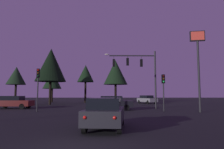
{
  "coord_description": "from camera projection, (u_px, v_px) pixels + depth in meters",
  "views": [
    {
      "loc": [
        1.16,
        -6.52,
        1.69
      ],
      "look_at": [
        1.09,
        17.61,
        4.0
      ],
      "focal_mm": 33.55,
      "sensor_mm": 36.0,
      "label": 1
    }
  ],
  "objects": [
    {
      "name": "tree_right_cluster",
      "position": [
        52.0,
        65.0,
        35.43
      ],
      "size": [
        5.14,
        5.14,
        9.48
      ],
      "color": "black",
      "rests_on": "ground"
    },
    {
      "name": "tree_center_horizon",
      "position": [
        116.0,
        72.0,
        39.77
      ],
      "size": [
        4.53,
        4.53,
        8.22
      ],
      "color": "black",
      "rests_on": "ground"
    },
    {
      "name": "ground_plane",
      "position": [
        105.0,
        106.0,
        30.72
      ],
      "size": [
        168.0,
        168.0,
        0.0
      ],
      "primitive_type": "plane",
      "color": "black",
      "rests_on": "ground"
    },
    {
      "name": "tree_lot_edge",
      "position": [
        53.0,
        80.0,
        45.84
      ],
      "size": [
        4.05,
        4.05,
        6.9
      ],
      "color": "black",
      "rests_on": "ground"
    },
    {
      "name": "car_crossing_right",
      "position": [
        14.0,
        102.0,
        25.01
      ],
      "size": [
        4.57,
        2.05,
        1.52
      ],
      "color": "#4C0F0F",
      "rests_on": "ground"
    },
    {
      "name": "tree_left_far",
      "position": [
        17.0,
        76.0,
        34.54
      ],
      "size": [
        3.13,
        3.13,
        6.25
      ],
      "color": "black",
      "rests_on": "ground"
    },
    {
      "name": "car_far_lane",
      "position": [
        148.0,
        99.0,
        39.28
      ],
      "size": [
        3.52,
        4.51,
        1.52
      ],
      "color": "gray",
      "rests_on": "ground"
    },
    {
      "name": "store_sign_illuminated",
      "position": [
        199.0,
        53.0,
        20.31
      ],
      "size": [
        1.42,
        0.49,
        7.9
      ],
      "color": "#232326",
      "rests_on": "ground"
    },
    {
      "name": "traffic_signal_mast_arm",
      "position": [
        140.0,
        68.0,
        25.3
      ],
      "size": [
        6.25,
        0.44,
        6.96
      ],
      "color": "#232326",
      "rests_on": "ground"
    },
    {
      "name": "traffic_light_corner_left",
      "position": [
        39.0,
        81.0,
        20.65
      ],
      "size": [
        0.35,
        0.38,
        4.25
      ],
      "color": "#232326",
      "rests_on": "ground"
    },
    {
      "name": "car_crossing_left",
      "position": [
        113.0,
        103.0,
        22.74
      ],
      "size": [
        4.43,
        1.97,
        1.52
      ],
      "color": "black",
      "rests_on": "ground"
    },
    {
      "name": "car_nearside_lane",
      "position": [
        106.0,
        113.0,
        10.42
      ],
      "size": [
        2.08,
        4.27,
        1.52
      ],
      "color": "#232328",
      "rests_on": "ground"
    },
    {
      "name": "tree_behind_sign",
      "position": [
        86.0,
        74.0,
        43.3
      ],
      "size": [
        3.41,
        3.41,
        7.81
      ],
      "color": "black",
      "rests_on": "ground"
    },
    {
      "name": "traffic_light_corner_right",
      "position": [
        164.0,
        85.0,
        21.18
      ],
      "size": [
        0.31,
        0.36,
        3.72
      ],
      "color": "#232326",
      "rests_on": "ground"
    }
  ]
}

